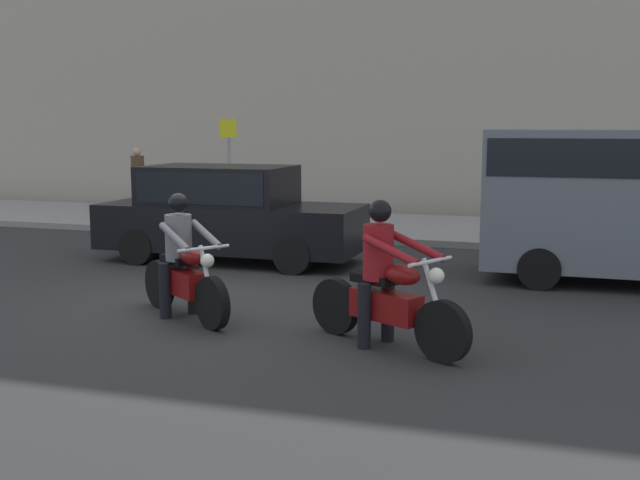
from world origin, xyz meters
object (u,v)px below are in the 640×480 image
(motorcycle_with_rider_gray, at_px, (183,268))
(parked_sedan_black, at_px, (227,213))
(motorcycle_with_rider_crimson, at_px, (385,288))
(street_sign_post, at_px, (229,159))
(pedestrian_bystander, at_px, (138,175))

(motorcycle_with_rider_gray, xyz_separation_m, parked_sedan_black, (-1.19, 3.93, 0.23))
(motorcycle_with_rider_crimson, height_order, street_sign_post, street_sign_post)
(street_sign_post, height_order, pedestrian_bystander, street_sign_post)
(motorcycle_with_rider_gray, distance_m, street_sign_post, 8.95)
(motorcycle_with_rider_crimson, relative_size, pedestrian_bystander, 1.17)
(motorcycle_with_rider_crimson, xyz_separation_m, parked_sedan_black, (-3.93, 4.43, 0.22))
(motorcycle_with_rider_crimson, height_order, pedestrian_bystander, pedestrian_bystander)
(motorcycle_with_rider_crimson, bearing_deg, street_sign_post, 123.57)
(street_sign_post, bearing_deg, motorcycle_with_rider_gray, -69.47)
(motorcycle_with_rider_crimson, distance_m, pedestrian_bystander, 12.82)
(parked_sedan_black, relative_size, street_sign_post, 1.90)
(motorcycle_with_rider_crimson, xyz_separation_m, pedestrian_bystander, (-8.70, 9.40, 0.48))
(motorcycle_with_rider_gray, xyz_separation_m, pedestrian_bystander, (-5.96, 8.90, 0.50))
(motorcycle_with_rider_gray, bearing_deg, parked_sedan_black, 106.82)
(motorcycle_with_rider_crimson, bearing_deg, motorcycle_with_rider_gray, 169.69)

